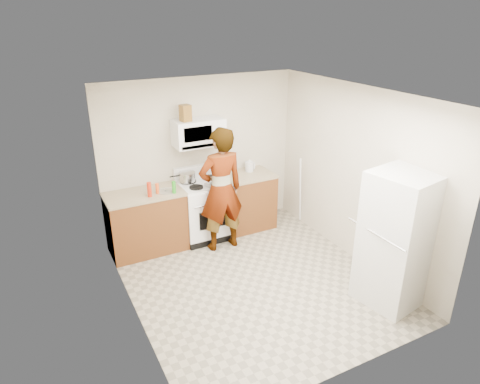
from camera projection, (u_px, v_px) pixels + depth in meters
floor at (255, 281)px, 5.80m from camera, size 3.60×3.60×0.00m
back_wall at (201, 157)px, 6.78m from camera, size 3.20×0.02×2.50m
right_wall at (355, 176)px, 5.99m from camera, size 0.02×3.60×2.50m
cabinet_left at (146, 223)px, 6.40m from camera, size 1.12×0.62×0.90m
counter_left at (144, 194)px, 6.22m from camera, size 1.14×0.64×0.03m
cabinet_right at (247, 201)px, 7.13m from camera, size 0.80×0.62×0.90m
counter_right at (248, 175)px, 6.95m from camera, size 0.82×0.64×0.03m
gas_range at (204, 209)px, 6.78m from camera, size 0.76×0.65×1.13m
microwave at (198, 132)px, 6.41m from camera, size 0.76×0.38×0.40m
person at (221, 190)px, 6.29m from camera, size 0.70×0.46×1.90m
fridge at (397, 240)px, 5.13m from camera, size 0.81×0.81×1.70m
kettle at (249, 166)px, 7.04m from camera, size 0.15×0.15×0.16m
jug at (185, 113)px, 6.16m from camera, size 0.16×0.16×0.24m
saucepan at (187, 177)px, 6.58m from camera, size 0.32×0.32×0.14m
tray at (214, 184)px, 6.50m from camera, size 0.29×0.24×0.05m
bottle_spray at (149, 190)px, 6.06m from camera, size 0.08×0.08×0.21m
bottle_hot_sauce at (157, 188)px, 6.18m from camera, size 0.07×0.07×0.16m
bottle_green_cap at (174, 187)px, 6.19m from camera, size 0.06×0.06×0.18m
pot_lid at (166, 191)px, 6.27m from camera, size 0.31×0.31×0.01m
broom at (300, 191)px, 7.15m from camera, size 0.21×0.19×1.20m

